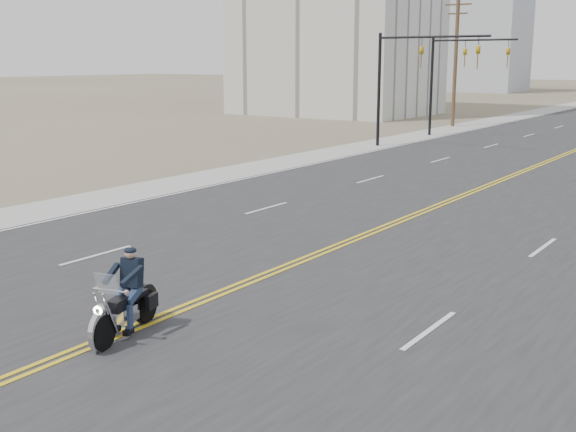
% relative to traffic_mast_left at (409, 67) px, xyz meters
% --- Properties ---
extents(ground_plane, '(400.00, 400.00, 0.00)m').
position_rel_traffic_mast_left_xyz_m(ground_plane, '(8.98, -32.00, -4.94)').
color(ground_plane, '#776D56').
rests_on(ground_plane, ground).
extents(sidewalk_left, '(3.00, 200.00, 0.01)m').
position_rel_traffic_mast_left_xyz_m(sidewalk_left, '(-2.52, 38.00, -4.93)').
color(sidewalk_left, '#A5A5A0').
rests_on(sidewalk_left, ground).
extents(traffic_mast_left, '(7.10, 0.26, 7.00)m').
position_rel_traffic_mast_left_xyz_m(traffic_mast_left, '(0.00, 0.00, 0.00)').
color(traffic_mast_left, black).
rests_on(traffic_mast_left, ground).
extents(traffic_mast_far, '(6.10, 0.26, 7.00)m').
position_rel_traffic_mast_left_xyz_m(traffic_mast_far, '(-0.33, 8.00, -0.06)').
color(traffic_mast_far, black).
rests_on(traffic_mast_far, ground).
extents(utility_pole_left, '(2.20, 0.30, 10.50)m').
position_rel_traffic_mast_left_xyz_m(utility_pole_left, '(-3.52, 16.00, 0.54)').
color(utility_pole_left, brown).
rests_on(utility_pole_left, ground).
extents(haze_bldg_a, '(14.00, 12.00, 22.00)m').
position_rel_traffic_mast_left_xyz_m(haze_bldg_a, '(-26.02, 83.00, 6.06)').
color(haze_bldg_a, '#B7BCC6').
rests_on(haze_bldg_a, ground).
extents(haze_bldg_f, '(12.00, 12.00, 16.00)m').
position_rel_traffic_mast_left_xyz_m(haze_bldg_f, '(-41.02, 98.00, 3.06)').
color(haze_bldg_f, '#ADB2B7').
rests_on(haze_bldg_f, ground).
extents(motorcyclist, '(1.53, 2.41, 1.74)m').
position_rel_traffic_mast_left_xyz_m(motorcyclist, '(9.11, -31.65, -4.06)').
color(motorcyclist, black).
rests_on(motorcyclist, ground).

